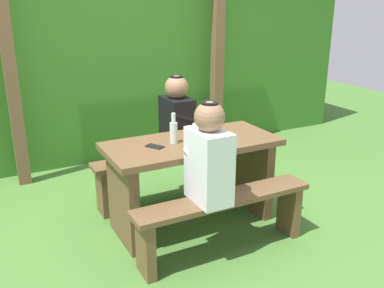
{
  "coord_description": "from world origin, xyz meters",
  "views": [
    {
      "loc": [
        -1.51,
        -2.89,
        1.82
      ],
      "look_at": [
        0.0,
        0.0,
        0.71
      ],
      "focal_mm": 40.03,
      "sensor_mm": 36.0,
      "label": 1
    }
  ],
  "objects_px": {
    "person_black_coat": "(177,118)",
    "cell_phone": "(155,146)",
    "bench_near": "(224,213)",
    "bench_far": "(167,167)",
    "drinking_glass": "(216,128)",
    "bottle_left": "(174,131)",
    "bottle_right": "(196,133)",
    "picnic_table": "(192,168)",
    "person_white_shirt": "(209,157)"
  },
  "relations": [
    {
      "from": "person_black_coat",
      "to": "cell_phone",
      "type": "xyz_separation_m",
      "value": [
        -0.43,
        -0.5,
        -0.05
      ]
    },
    {
      "from": "bench_near",
      "to": "bench_far",
      "type": "height_order",
      "value": "same"
    },
    {
      "from": "person_black_coat",
      "to": "drinking_glass",
      "type": "relative_size",
      "value": 7.89
    },
    {
      "from": "person_black_coat",
      "to": "bottle_left",
      "type": "bearing_deg",
      "value": -118.47
    },
    {
      "from": "bench_far",
      "to": "cell_phone",
      "type": "height_order",
      "value": "cell_phone"
    },
    {
      "from": "bottle_left",
      "to": "bottle_right",
      "type": "bearing_deg",
      "value": -41.12
    },
    {
      "from": "drinking_glass",
      "to": "picnic_table",
      "type": "bearing_deg",
      "value": -161.68
    },
    {
      "from": "picnic_table",
      "to": "bench_far",
      "type": "relative_size",
      "value": 1.0
    },
    {
      "from": "bench_near",
      "to": "drinking_glass",
      "type": "bearing_deg",
      "value": 65.32
    },
    {
      "from": "bench_far",
      "to": "drinking_glass",
      "type": "height_order",
      "value": "drinking_glass"
    },
    {
      "from": "bottle_right",
      "to": "cell_phone",
      "type": "bearing_deg",
      "value": 162.49
    },
    {
      "from": "drinking_glass",
      "to": "person_black_coat",
      "type": "bearing_deg",
      "value": 111.85
    },
    {
      "from": "picnic_table",
      "to": "person_black_coat",
      "type": "xyz_separation_m",
      "value": [
        0.11,
        0.5,
        0.29
      ]
    },
    {
      "from": "bench_far",
      "to": "bottle_left",
      "type": "xyz_separation_m",
      "value": [
        -0.15,
        -0.48,
        0.51
      ]
    },
    {
      "from": "bottle_right",
      "to": "bench_far",
      "type": "bearing_deg",
      "value": 88.89
    },
    {
      "from": "person_white_shirt",
      "to": "bottle_right",
      "type": "xyz_separation_m",
      "value": [
        0.12,
        0.41,
        0.04
      ]
    },
    {
      "from": "drinking_glass",
      "to": "bottle_left",
      "type": "distance_m",
      "value": 0.43
    },
    {
      "from": "bench_near",
      "to": "picnic_table",
      "type": "bearing_deg",
      "value": 90.0
    },
    {
      "from": "picnic_table",
      "to": "drinking_glass",
      "type": "height_order",
      "value": "drinking_glass"
    },
    {
      "from": "picnic_table",
      "to": "cell_phone",
      "type": "xyz_separation_m",
      "value": [
        -0.32,
        0.0,
        0.24
      ]
    },
    {
      "from": "bottle_right",
      "to": "cell_phone",
      "type": "xyz_separation_m",
      "value": [
        -0.31,
        0.1,
        -0.09
      ]
    },
    {
      "from": "cell_phone",
      "to": "bench_near",
      "type": "bearing_deg",
      "value": -87.45
    },
    {
      "from": "drinking_glass",
      "to": "bottle_left",
      "type": "height_order",
      "value": "bottle_left"
    },
    {
      "from": "bench_near",
      "to": "bench_far",
      "type": "distance_m",
      "value": 1.01
    },
    {
      "from": "picnic_table",
      "to": "cell_phone",
      "type": "bearing_deg",
      "value": 179.55
    },
    {
      "from": "bench_near",
      "to": "drinking_glass",
      "type": "relative_size",
      "value": 15.35
    },
    {
      "from": "person_black_coat",
      "to": "bottle_left",
      "type": "distance_m",
      "value": 0.54
    },
    {
      "from": "cell_phone",
      "to": "person_black_coat",
      "type": "bearing_deg",
      "value": 19.22
    },
    {
      "from": "drinking_glass",
      "to": "cell_phone",
      "type": "bearing_deg",
      "value": -171.6
    },
    {
      "from": "bottle_left",
      "to": "bench_near",
      "type": "bearing_deg",
      "value": -74.22
    },
    {
      "from": "person_black_coat",
      "to": "bottle_right",
      "type": "xyz_separation_m",
      "value": [
        -0.12,
        -0.6,
        0.04
      ]
    },
    {
      "from": "picnic_table",
      "to": "cell_phone",
      "type": "distance_m",
      "value": 0.4
    },
    {
      "from": "picnic_table",
      "to": "bench_near",
      "type": "xyz_separation_m",
      "value": [
        0.0,
        -0.51,
        -0.17
      ]
    },
    {
      "from": "person_white_shirt",
      "to": "person_black_coat",
      "type": "distance_m",
      "value": 1.03
    },
    {
      "from": "bench_far",
      "to": "bottle_right",
      "type": "relative_size",
      "value": 5.89
    },
    {
      "from": "cell_phone",
      "to": "drinking_glass",
      "type": "bearing_deg",
      "value": -21.52
    },
    {
      "from": "bottle_right",
      "to": "person_white_shirt",
      "type": "bearing_deg",
      "value": -106.51
    },
    {
      "from": "drinking_glass",
      "to": "bench_near",
      "type": "bearing_deg",
      "value": -114.68
    },
    {
      "from": "picnic_table",
      "to": "drinking_glass",
      "type": "distance_m",
      "value": 0.4
    },
    {
      "from": "picnic_table",
      "to": "person_white_shirt",
      "type": "height_order",
      "value": "person_white_shirt"
    },
    {
      "from": "picnic_table",
      "to": "bottle_right",
      "type": "bearing_deg",
      "value": -96.93
    },
    {
      "from": "drinking_glass",
      "to": "person_white_shirt",
      "type": "bearing_deg",
      "value": -124.4
    },
    {
      "from": "person_black_coat",
      "to": "drinking_glass",
      "type": "height_order",
      "value": "person_black_coat"
    },
    {
      "from": "bottle_left",
      "to": "cell_phone",
      "type": "bearing_deg",
      "value": -172.64
    },
    {
      "from": "person_black_coat",
      "to": "person_white_shirt",
      "type": "bearing_deg",
      "value": -103.5
    },
    {
      "from": "bottle_left",
      "to": "picnic_table",
      "type": "bearing_deg",
      "value": -9.45
    },
    {
      "from": "picnic_table",
      "to": "bench_near",
      "type": "relative_size",
      "value": 1.0
    },
    {
      "from": "person_black_coat",
      "to": "drinking_glass",
      "type": "bearing_deg",
      "value": -68.15
    },
    {
      "from": "person_black_coat",
      "to": "bottle_right",
      "type": "distance_m",
      "value": 0.61
    },
    {
      "from": "bench_near",
      "to": "person_white_shirt",
      "type": "distance_m",
      "value": 0.48
    }
  ]
}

